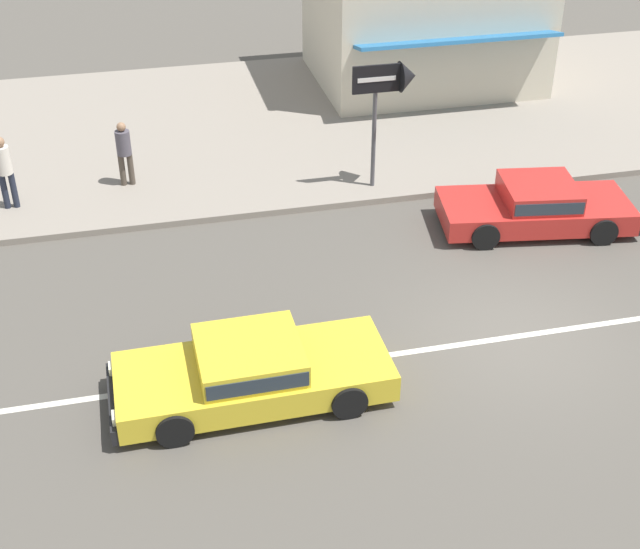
{
  "coord_description": "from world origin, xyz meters",
  "views": [
    {
      "loc": [
        -6.48,
        -11.9,
        9.71
      ],
      "look_at": [
        -3.32,
        1.64,
        0.8
      ],
      "focal_mm": 50.0,
      "sensor_mm": 36.0,
      "label": 1
    }
  ],
  "objects_px": {
    "sedan_red_0": "(537,205)",
    "arrow_signboard": "(399,83)",
    "shopfront_corner_warung": "(425,2)",
    "sedan_yellow_2": "(251,370)",
    "pedestrian_by_shop": "(124,149)",
    "pedestrian_near_clock": "(4,167)"
  },
  "relations": [
    {
      "from": "sedan_yellow_2",
      "to": "pedestrian_near_clock",
      "type": "bearing_deg",
      "value": 119.41
    },
    {
      "from": "shopfront_corner_warung",
      "to": "arrow_signboard",
      "type": "bearing_deg",
      "value": -113.49
    },
    {
      "from": "sedan_red_0",
      "to": "pedestrian_near_clock",
      "type": "height_order",
      "value": "pedestrian_near_clock"
    },
    {
      "from": "sedan_yellow_2",
      "to": "arrow_signboard",
      "type": "bearing_deg",
      "value": 55.9
    },
    {
      "from": "sedan_red_0",
      "to": "arrow_signboard",
      "type": "relative_size",
      "value": 1.48
    },
    {
      "from": "pedestrian_near_clock",
      "to": "shopfront_corner_warung",
      "type": "xyz_separation_m",
      "value": [
        11.62,
        5.78,
        1.28
      ]
    },
    {
      "from": "sedan_red_0",
      "to": "pedestrian_near_clock",
      "type": "bearing_deg",
      "value": 163.76
    },
    {
      "from": "arrow_signboard",
      "to": "sedan_red_0",
      "type": "bearing_deg",
      "value": -44.49
    },
    {
      "from": "sedan_red_0",
      "to": "sedan_yellow_2",
      "type": "bearing_deg",
      "value": -148.82
    },
    {
      "from": "pedestrian_near_clock",
      "to": "pedestrian_by_shop",
      "type": "distance_m",
      "value": 2.67
    },
    {
      "from": "sedan_red_0",
      "to": "shopfront_corner_warung",
      "type": "relative_size",
      "value": 0.69
    },
    {
      "from": "sedan_yellow_2",
      "to": "arrow_signboard",
      "type": "relative_size",
      "value": 1.55
    },
    {
      "from": "arrow_signboard",
      "to": "shopfront_corner_warung",
      "type": "xyz_separation_m",
      "value": [
        2.87,
        6.61,
        -0.2
      ]
    },
    {
      "from": "arrow_signboard",
      "to": "pedestrian_by_shop",
      "type": "height_order",
      "value": "arrow_signboard"
    },
    {
      "from": "sedan_red_0",
      "to": "pedestrian_by_shop",
      "type": "height_order",
      "value": "pedestrian_by_shop"
    },
    {
      "from": "pedestrian_by_shop",
      "to": "shopfront_corner_warung",
      "type": "height_order",
      "value": "shopfront_corner_warung"
    },
    {
      "from": "arrow_signboard",
      "to": "shopfront_corner_warung",
      "type": "distance_m",
      "value": 7.21
    },
    {
      "from": "sedan_red_0",
      "to": "pedestrian_by_shop",
      "type": "bearing_deg",
      "value": 156.02
    },
    {
      "from": "sedan_red_0",
      "to": "arrow_signboard",
      "type": "distance_m",
      "value": 4.06
    },
    {
      "from": "sedan_red_0",
      "to": "sedan_yellow_2",
      "type": "distance_m",
      "value": 8.18
    },
    {
      "from": "sedan_yellow_2",
      "to": "pedestrian_near_clock",
      "type": "distance_m",
      "value": 8.63
    },
    {
      "from": "pedestrian_by_shop",
      "to": "pedestrian_near_clock",
      "type": "bearing_deg",
      "value": -167.78
    }
  ]
}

